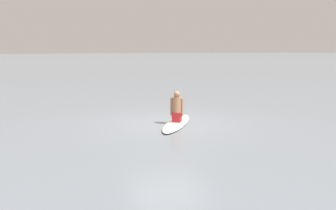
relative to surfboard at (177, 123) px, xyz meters
The scene contains 3 objects.
ground_plane 0.30m from the surfboard, 45.58° to the left, with size 400.00×400.00×0.00m, color gray.
surfboard is the anchor object (origin of this frame).
person_paddler 0.49m from the surfboard, behind, with size 0.42×0.41×0.99m.
Camera 1 is at (-9.90, 4.49, 2.39)m, focal length 36.62 mm.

